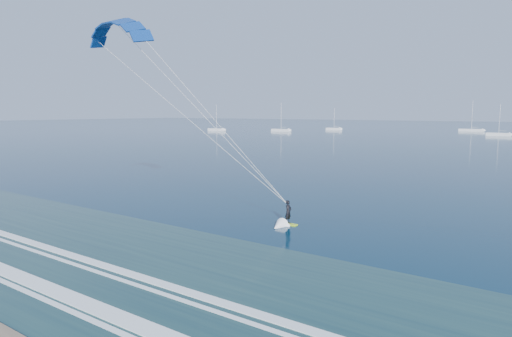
{
  "coord_description": "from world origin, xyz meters",
  "views": [
    {
      "loc": [
        22.8,
        -7.08,
        9.51
      ],
      "look_at": [
        1.6,
        22.51,
        4.91
      ],
      "focal_mm": 32.0,
      "sensor_mm": 36.0,
      "label": 1
    }
  ],
  "objects_px": {
    "sailboat_0": "(281,130)",
    "sailboat_1": "(334,129)",
    "sailboat_3": "(499,134)",
    "sailboat_7": "(217,130)",
    "kitesurfer_rig": "(198,110)",
    "sailboat_2": "(471,130)"
  },
  "relations": [
    {
      "from": "sailboat_0",
      "to": "sailboat_1",
      "type": "bearing_deg",
      "value": 64.27
    },
    {
      "from": "sailboat_3",
      "to": "sailboat_7",
      "type": "bearing_deg",
      "value": -165.9
    },
    {
      "from": "kitesurfer_rig",
      "to": "sailboat_0",
      "type": "height_order",
      "value": "kitesurfer_rig"
    },
    {
      "from": "kitesurfer_rig",
      "to": "sailboat_3",
      "type": "distance_m",
      "value": 167.78
    },
    {
      "from": "sailboat_2",
      "to": "kitesurfer_rig",
      "type": "bearing_deg",
      "value": -85.54
    },
    {
      "from": "kitesurfer_rig",
      "to": "sailboat_2",
      "type": "relative_size",
      "value": 1.34
    },
    {
      "from": "sailboat_0",
      "to": "sailboat_1",
      "type": "relative_size",
      "value": 1.2
    },
    {
      "from": "sailboat_1",
      "to": "sailboat_2",
      "type": "height_order",
      "value": "sailboat_2"
    },
    {
      "from": "sailboat_0",
      "to": "sailboat_2",
      "type": "height_order",
      "value": "sailboat_2"
    },
    {
      "from": "sailboat_0",
      "to": "sailboat_3",
      "type": "xyz_separation_m",
      "value": [
        88.41,
        16.3,
        -0.01
      ]
    },
    {
      "from": "sailboat_2",
      "to": "sailboat_7",
      "type": "bearing_deg",
      "value": -147.09
    },
    {
      "from": "sailboat_0",
      "to": "sailboat_3",
      "type": "distance_m",
      "value": 89.9
    },
    {
      "from": "sailboat_2",
      "to": "sailboat_7",
      "type": "height_order",
      "value": "sailboat_2"
    },
    {
      "from": "sailboat_0",
      "to": "sailboat_7",
      "type": "bearing_deg",
      "value": -155.29
    },
    {
      "from": "sailboat_3",
      "to": "sailboat_7",
      "type": "xyz_separation_m",
      "value": [
        -116.69,
        -29.31,
        -0.0
      ]
    },
    {
      "from": "sailboat_3",
      "to": "sailboat_7",
      "type": "distance_m",
      "value": 120.31
    },
    {
      "from": "sailboat_1",
      "to": "sailboat_7",
      "type": "height_order",
      "value": "sailboat_7"
    },
    {
      "from": "sailboat_7",
      "to": "sailboat_0",
      "type": "bearing_deg",
      "value": 24.71
    },
    {
      "from": "sailboat_2",
      "to": "sailboat_3",
      "type": "distance_m",
      "value": 39.22
    },
    {
      "from": "kitesurfer_rig",
      "to": "sailboat_3",
      "type": "bearing_deg",
      "value": 89.86
    },
    {
      "from": "kitesurfer_rig",
      "to": "sailboat_7",
      "type": "relative_size",
      "value": 1.53
    },
    {
      "from": "sailboat_0",
      "to": "sailboat_1",
      "type": "xyz_separation_m",
      "value": [
        13.47,
        27.95,
        -0.01
      ]
    }
  ]
}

